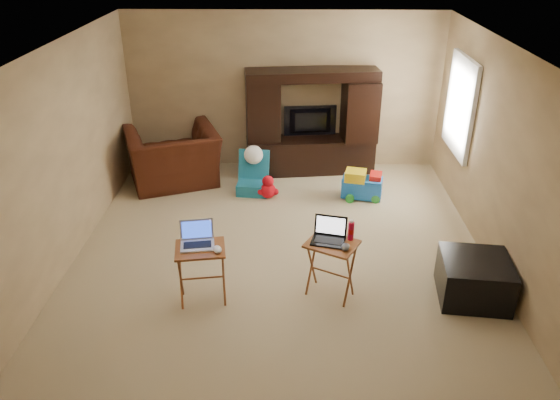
{
  "coord_description": "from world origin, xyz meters",
  "views": [
    {
      "loc": [
        0.11,
        -5.81,
        3.65
      ],
      "look_at": [
        0.0,
        -0.2,
        0.8
      ],
      "focal_mm": 35.0,
      "sensor_mm": 36.0,
      "label": 1
    }
  ],
  "objects_px": {
    "entertainment_center": "(311,122)",
    "recliner": "(173,157)",
    "plush_toy": "(268,187)",
    "laptop_right": "(328,232)",
    "tray_table_right": "(331,269)",
    "mouse_left": "(217,249)",
    "ottoman": "(474,279)",
    "water_bottle": "(351,231)",
    "television": "(311,122)",
    "push_toy": "(362,184)",
    "mouse_right": "(346,247)",
    "child_rocker": "(253,173)",
    "laptop_left": "(197,236)",
    "tray_table_left": "(202,275)"
  },
  "relations": [
    {
      "from": "child_rocker",
      "to": "water_bottle",
      "type": "distance_m",
      "value": 2.79
    },
    {
      "from": "television",
      "to": "laptop_right",
      "type": "height_order",
      "value": "television"
    },
    {
      "from": "laptop_right",
      "to": "mouse_right",
      "type": "height_order",
      "value": "laptop_right"
    },
    {
      "from": "entertainment_center",
      "to": "mouse_left",
      "type": "bearing_deg",
      "value": -113.39
    },
    {
      "from": "entertainment_center",
      "to": "child_rocker",
      "type": "relative_size",
      "value": 3.32
    },
    {
      "from": "tray_table_left",
      "to": "mouse_left",
      "type": "relative_size",
      "value": 4.92
    },
    {
      "from": "entertainment_center",
      "to": "laptop_right",
      "type": "bearing_deg",
      "value": -95.52
    },
    {
      "from": "plush_toy",
      "to": "laptop_left",
      "type": "relative_size",
      "value": 1.03
    },
    {
      "from": "plush_toy",
      "to": "television",
      "type": "bearing_deg",
      "value": 59.88
    },
    {
      "from": "tray_table_right",
      "to": "mouse_left",
      "type": "height_order",
      "value": "mouse_left"
    },
    {
      "from": "push_toy",
      "to": "tray_table_right",
      "type": "height_order",
      "value": "tray_table_right"
    },
    {
      "from": "ottoman",
      "to": "laptop_right",
      "type": "relative_size",
      "value": 2.08
    },
    {
      "from": "tray_table_right",
      "to": "laptop_left",
      "type": "relative_size",
      "value": 1.9
    },
    {
      "from": "tray_table_left",
      "to": "mouse_right",
      "type": "bearing_deg",
      "value": -8.56
    },
    {
      "from": "television",
      "to": "plush_toy",
      "type": "bearing_deg",
      "value": 53.39
    },
    {
      "from": "recliner",
      "to": "tray_table_right",
      "type": "xyz_separation_m",
      "value": [
        2.25,
        -2.86,
        -0.1
      ]
    },
    {
      "from": "television",
      "to": "tray_table_left",
      "type": "bearing_deg",
      "value": 64.41
    },
    {
      "from": "entertainment_center",
      "to": "recliner",
      "type": "bearing_deg",
      "value": -173.14
    },
    {
      "from": "recliner",
      "to": "tray_table_left",
      "type": "distance_m",
      "value": 3.11
    },
    {
      "from": "television",
      "to": "laptop_right",
      "type": "distance_m",
      "value": 3.46
    },
    {
      "from": "child_rocker",
      "to": "ottoman",
      "type": "bearing_deg",
      "value": -38.86
    },
    {
      "from": "plush_toy",
      "to": "ottoman",
      "type": "bearing_deg",
      "value": -45.55
    },
    {
      "from": "child_rocker",
      "to": "laptop_left",
      "type": "bearing_deg",
      "value": -92.37
    },
    {
      "from": "mouse_left",
      "to": "water_bottle",
      "type": "xyz_separation_m",
      "value": [
        1.38,
        0.28,
        0.07
      ]
    },
    {
      "from": "ottoman",
      "to": "laptop_left",
      "type": "distance_m",
      "value": 3.0
    },
    {
      "from": "entertainment_center",
      "to": "push_toy",
      "type": "distance_m",
      "value": 1.38
    },
    {
      "from": "mouse_left",
      "to": "tray_table_left",
      "type": "bearing_deg",
      "value": 159.78
    },
    {
      "from": "tray_table_right",
      "to": "laptop_left",
      "type": "distance_m",
      "value": 1.47
    },
    {
      "from": "mouse_left",
      "to": "tray_table_right",
      "type": "bearing_deg",
      "value": 9.47
    },
    {
      "from": "recliner",
      "to": "plush_toy",
      "type": "height_order",
      "value": "recliner"
    },
    {
      "from": "plush_toy",
      "to": "laptop_right",
      "type": "height_order",
      "value": "laptop_right"
    },
    {
      "from": "tray_table_left",
      "to": "tray_table_right",
      "type": "relative_size",
      "value": 1.0
    },
    {
      "from": "ottoman",
      "to": "mouse_right",
      "type": "bearing_deg",
      "value": -175.32
    },
    {
      "from": "push_toy",
      "to": "laptop_left",
      "type": "relative_size",
      "value": 1.7
    },
    {
      "from": "plush_toy",
      "to": "mouse_left",
      "type": "relative_size",
      "value": 2.66
    },
    {
      "from": "television",
      "to": "push_toy",
      "type": "height_order",
      "value": "television"
    },
    {
      "from": "push_toy",
      "to": "laptop_left",
      "type": "height_order",
      "value": "laptop_left"
    },
    {
      "from": "mouse_left",
      "to": "television",
      "type": "bearing_deg",
      "value": 73.94
    },
    {
      "from": "ottoman",
      "to": "laptop_left",
      "type": "xyz_separation_m",
      "value": [
        -2.95,
        -0.09,
        0.55
      ]
    },
    {
      "from": "plush_toy",
      "to": "laptop_right",
      "type": "xyz_separation_m",
      "value": [
        0.73,
        -2.34,
        0.6
      ]
    },
    {
      "from": "ottoman",
      "to": "plush_toy",
      "type": "bearing_deg",
      "value": 134.45
    },
    {
      "from": "tray_table_right",
      "to": "entertainment_center",
      "type": "bearing_deg",
      "value": 120.01
    },
    {
      "from": "child_rocker",
      "to": "laptop_left",
      "type": "distance_m",
      "value": 2.72
    },
    {
      "from": "push_toy",
      "to": "ottoman",
      "type": "height_order",
      "value": "ottoman"
    },
    {
      "from": "mouse_left",
      "to": "mouse_right",
      "type": "distance_m",
      "value": 1.31
    },
    {
      "from": "laptop_right",
      "to": "tray_table_right",
      "type": "bearing_deg",
      "value": -13.4
    },
    {
      "from": "recliner",
      "to": "push_toy",
      "type": "height_order",
      "value": "recliner"
    },
    {
      "from": "ottoman",
      "to": "water_bottle",
      "type": "relative_size",
      "value": 3.53
    },
    {
      "from": "water_bottle",
      "to": "laptop_left",
      "type": "bearing_deg",
      "value": -173.69
    },
    {
      "from": "child_rocker",
      "to": "laptop_right",
      "type": "distance_m",
      "value": 2.75
    }
  ]
}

